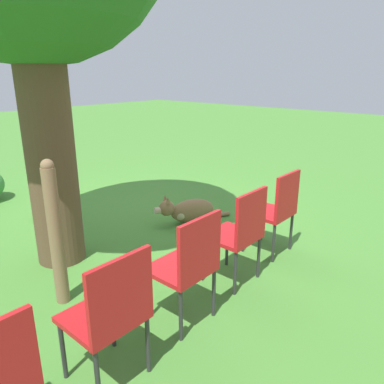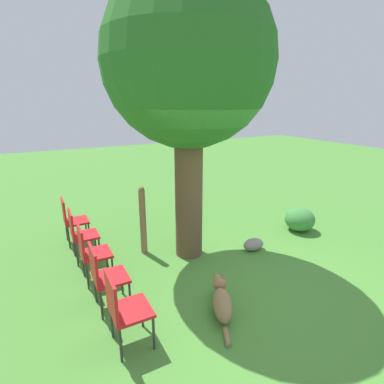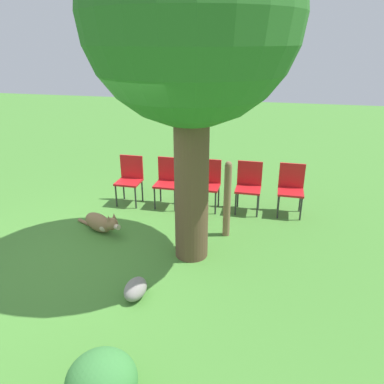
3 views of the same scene
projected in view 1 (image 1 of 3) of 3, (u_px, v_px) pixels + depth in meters
ground_plane at (135, 216)px, 5.00m from camera, size 30.00×30.00×0.00m
dog at (188, 210)px, 4.76m from camera, size 0.54×0.96×0.39m
fence_post at (56, 234)px, 2.97m from camera, size 0.11×0.11×1.23m
red_chair_0 at (276, 207)px, 3.85m from camera, size 0.42×0.44×0.89m
red_chair_1 at (240, 230)px, 3.29m from camera, size 0.42×0.44×0.89m
red_chair_2 at (188, 262)px, 2.74m from camera, size 0.42×0.44×0.89m
red_chair_3 at (111, 311)px, 2.19m from camera, size 0.42×0.44×0.89m
garden_rock at (47, 212)px, 4.85m from camera, size 0.40×0.25×0.22m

